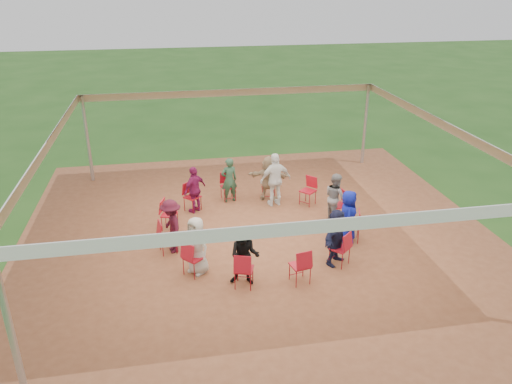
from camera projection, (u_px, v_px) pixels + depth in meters
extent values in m
plane|color=#234D18|center=(258.00, 234.00, 13.90)|extent=(80.00, 80.00, 0.00)
plane|color=brown|center=(258.00, 234.00, 13.90)|extent=(13.00, 13.00, 0.00)
cylinder|color=#B2B2B7|center=(9.00, 325.00, 7.97)|extent=(0.12, 0.12, 3.00)
cylinder|color=#B2B2B7|center=(88.00, 139.00, 16.99)|extent=(0.12, 0.12, 3.00)
cylinder|color=#B2B2B7|center=(365.00, 125.00, 18.64)|extent=(0.12, 0.12, 3.00)
plane|color=silver|center=(259.00, 131.00, 12.71)|extent=(10.30, 10.30, 0.00)
cube|color=white|center=(317.00, 227.00, 8.11)|extent=(10.30, 0.03, 0.24)
cube|color=white|center=(231.00, 93.00, 17.40)|extent=(10.30, 0.03, 0.24)
cube|color=white|center=(47.00, 147.00, 11.91)|extent=(0.03, 10.30, 0.24)
cube|color=white|center=(444.00, 125.00, 13.60)|extent=(0.03, 10.30, 0.24)
imported|color=#0D1794|center=(348.00, 216.00, 13.31)|extent=(0.60, 0.80, 1.45)
imported|color=gray|center=(335.00, 197.00, 14.45)|extent=(0.54, 0.77, 1.45)
imported|color=tan|center=(268.00, 178.00, 15.80)|extent=(1.44, 0.90, 1.45)
imported|color=#2A4E35|center=(229.00, 180.00, 15.66)|extent=(0.59, 0.45, 1.45)
imported|color=#81184D|center=(195.00, 189.00, 14.97)|extent=(0.93, 0.89, 1.45)
imported|color=#420E1D|center=(171.00, 226.00, 12.77)|extent=(0.65, 1.01, 1.45)
imported|color=#BCB7A7|center=(197.00, 246.00, 11.86)|extent=(0.77, 0.79, 1.45)
imported|color=black|center=(245.00, 256.00, 11.42)|extent=(0.80, 0.61, 1.45)
imported|color=#191C39|center=(336.00, 237.00, 12.25)|extent=(1.34, 1.27, 1.45)
imported|color=white|center=(275.00, 180.00, 15.36)|extent=(1.07, 0.68, 1.70)
torus|color=black|center=(278.00, 230.00, 14.08)|extent=(0.32, 0.32, 0.03)
torus|color=black|center=(280.00, 231.00, 14.06)|extent=(0.25, 0.25, 0.03)
cube|color=#B7B7BC|center=(339.00, 219.00, 13.38)|extent=(0.31, 0.37, 0.02)
cube|color=#B7B7BC|center=(344.00, 216.00, 13.32)|extent=(0.17, 0.33, 0.21)
cube|color=#CCE0FF|center=(344.00, 216.00, 13.32)|extent=(0.14, 0.28, 0.18)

